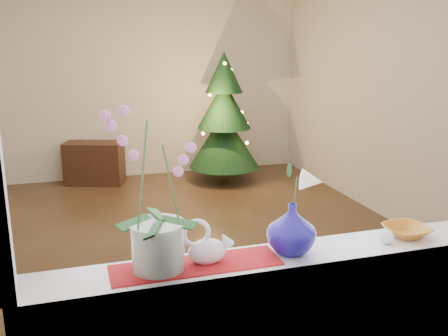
# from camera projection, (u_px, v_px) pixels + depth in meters

# --- Properties ---
(ground) EXTENTS (5.00, 5.00, 0.00)m
(ground) POSITION_uv_depth(u_px,v_px,m) (175.00, 244.00, 4.57)
(ground) COLOR #311E14
(ground) RESTS_ON ground
(wall_back) EXTENTS (4.50, 0.10, 2.70)m
(wall_back) POSITION_uv_depth(u_px,v_px,m) (134.00, 76.00, 6.54)
(wall_back) COLOR beige
(wall_back) RESTS_ON ground
(wall_front) EXTENTS (4.50, 0.10, 2.70)m
(wall_front) POSITION_uv_depth(u_px,v_px,m) (299.00, 165.00, 1.92)
(wall_front) COLOR beige
(wall_front) RESTS_ON ground
(wall_right) EXTENTS (0.10, 5.00, 2.70)m
(wall_right) POSITION_uv_depth(u_px,v_px,m) (398.00, 88.00, 4.87)
(wall_right) COLOR beige
(wall_right) RESTS_ON ground
(windowsill) EXTENTS (2.20, 0.26, 0.04)m
(windowsill) POSITION_uv_depth(u_px,v_px,m) (282.00, 259.00, 2.15)
(windowsill) COLOR white
(windowsill) RESTS_ON window_apron
(window_frame) EXTENTS (2.22, 0.06, 1.60)m
(window_frame) POSITION_uv_depth(u_px,v_px,m) (299.00, 72.00, 1.86)
(window_frame) COLOR white
(window_frame) RESTS_ON windowsill
(runner) EXTENTS (0.70, 0.20, 0.01)m
(runner) POSITION_uv_depth(u_px,v_px,m) (196.00, 265.00, 2.04)
(runner) COLOR maroon
(runner) RESTS_ON windowsill
(orchid_pot) EXTENTS (0.28, 0.28, 0.66)m
(orchid_pot) POSITION_uv_depth(u_px,v_px,m) (156.00, 191.00, 1.92)
(orchid_pot) COLOR beige
(orchid_pot) RESTS_ON windowsill
(swan) EXTENTS (0.24, 0.18, 0.19)m
(swan) POSITION_uv_depth(u_px,v_px,m) (207.00, 242.00, 2.04)
(swan) COLOR white
(swan) RESTS_ON windowsill
(blue_vase) EXTENTS (0.31, 0.31, 0.26)m
(blue_vase) POSITION_uv_depth(u_px,v_px,m) (292.00, 225.00, 2.13)
(blue_vase) COLOR #0D0862
(blue_vase) RESTS_ON windowsill
(lily) EXTENTS (0.14, 0.08, 0.19)m
(lily) POSITION_uv_depth(u_px,v_px,m) (294.00, 174.00, 2.08)
(lily) COLOR white
(lily) RESTS_ON blue_vase
(paperweight) EXTENTS (0.06, 0.06, 0.06)m
(paperweight) POSITION_uv_depth(u_px,v_px,m) (387.00, 237.00, 2.25)
(paperweight) COLOR silver
(paperweight) RESTS_ON windowsill
(amber_dish) EXTENTS (0.18, 0.18, 0.04)m
(amber_dish) POSITION_uv_depth(u_px,v_px,m) (407.00, 232.00, 2.34)
(amber_dish) COLOR #A96718
(amber_dish) RESTS_ON windowsill
(xmas_tree) EXTENTS (1.09, 1.09, 1.67)m
(xmas_tree) POSITION_uv_depth(u_px,v_px,m) (224.00, 118.00, 6.41)
(xmas_tree) COLOR black
(xmas_tree) RESTS_ON ground
(side_table) EXTENTS (0.80, 0.58, 0.54)m
(side_table) POSITION_uv_depth(u_px,v_px,m) (94.00, 163.00, 6.42)
(side_table) COLOR black
(side_table) RESTS_ON ground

